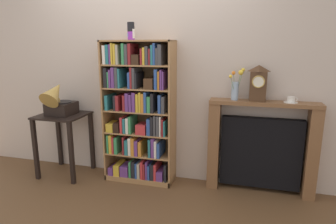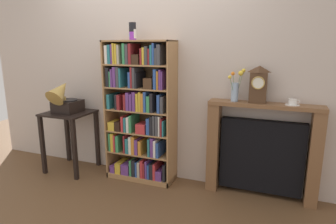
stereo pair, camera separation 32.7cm
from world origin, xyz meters
name	(u,v)px [view 1 (the left image)]	position (x,y,z in m)	size (l,w,h in m)	color
ground_plane	(137,184)	(0.00, 0.00, -0.01)	(8.06, 6.40, 0.02)	brown
wall_back	(161,70)	(0.21, 0.33, 1.30)	(5.06, 0.08, 2.60)	beige
bookshelf	(139,115)	(0.00, 0.12, 0.79)	(0.81, 0.32, 1.64)	#A87A4C
cup_stack	(131,31)	(-0.07, 0.13, 1.73)	(0.08, 0.08, 0.19)	purple
side_table_left	(64,130)	(-0.96, 0.03, 0.57)	(0.55, 0.52, 0.77)	black
gramophone	(58,100)	(-0.96, -0.03, 0.95)	(0.29, 0.44, 0.46)	black
fireplace_mantel	(261,148)	(1.37, 0.21, 0.50)	(1.13, 0.21, 1.02)	brown
mantel_clock	(258,83)	(1.29, 0.19, 1.20)	(0.17, 0.12, 0.37)	#472D1C
flower_vase	(236,87)	(1.07, 0.19, 1.15)	(0.16, 0.15, 0.34)	#99B2D1
teacup_with_saucer	(291,100)	(1.62, 0.19, 1.04)	(0.14, 0.14, 0.06)	white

